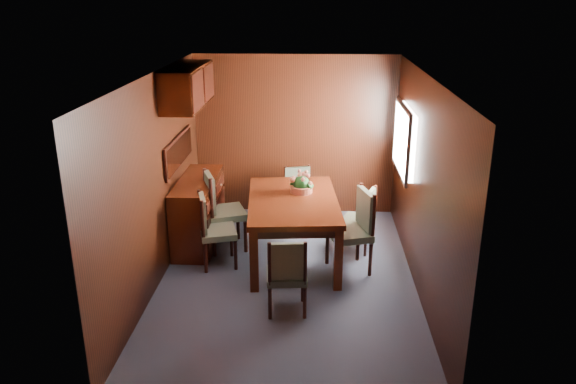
# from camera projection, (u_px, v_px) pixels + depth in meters

# --- Properties ---
(ground) EXTENTS (4.50, 4.50, 0.00)m
(ground) POSITION_uv_depth(u_px,v_px,m) (287.00, 279.00, 6.70)
(ground) COLOR #3D4153
(ground) RESTS_ON ground
(room_shell) EXTENTS (3.06, 4.52, 2.41)m
(room_shell) POSITION_uv_depth(u_px,v_px,m) (280.00, 139.00, 6.47)
(room_shell) COLOR black
(room_shell) RESTS_ON ground
(sideboard) EXTENTS (0.48, 1.40, 0.90)m
(sideboard) POSITION_uv_depth(u_px,v_px,m) (199.00, 211.00, 7.55)
(sideboard) COLOR #371206
(sideboard) RESTS_ON ground
(dining_table) EXTENTS (1.24, 1.84, 0.82)m
(dining_table) POSITION_uv_depth(u_px,v_px,m) (293.00, 208.00, 6.98)
(dining_table) COLOR #371206
(dining_table) RESTS_ON ground
(chair_left_near) EXTENTS (0.53, 0.54, 0.94)m
(chair_left_near) POSITION_uv_depth(u_px,v_px,m) (212.00, 226.00, 6.88)
(chair_left_near) COLOR black
(chair_left_near) RESTS_ON ground
(chair_left_far) EXTENTS (0.63, 0.64, 1.06)m
(chair_left_far) POSITION_uv_depth(u_px,v_px,m) (219.00, 207.00, 7.32)
(chair_left_far) COLOR black
(chair_left_far) RESTS_ON ground
(chair_right_near) EXTENTS (0.59, 0.61, 1.04)m
(chair_right_near) POSITION_uv_depth(u_px,v_px,m) (356.00, 226.00, 6.76)
(chair_right_near) COLOR black
(chair_right_near) RESTS_ON ground
(chair_right_far) EXTENTS (0.51, 0.52, 0.86)m
(chair_right_far) POSITION_uv_depth(u_px,v_px,m) (363.00, 216.00, 7.32)
(chair_right_far) COLOR black
(chair_right_far) RESTS_ON ground
(chair_head) EXTENTS (0.45, 0.43, 0.88)m
(chair_head) POSITION_uv_depth(u_px,v_px,m) (287.00, 272.00, 5.83)
(chair_head) COLOR black
(chair_head) RESTS_ON ground
(chair_foot) EXTENTS (0.50, 0.49, 0.86)m
(chair_foot) POSITION_uv_depth(u_px,v_px,m) (299.00, 193.00, 8.16)
(chair_foot) COLOR black
(chair_foot) RESTS_ON ground
(flower_centerpiece) EXTENTS (0.30, 0.30, 0.30)m
(flower_centerpiece) POSITION_uv_depth(u_px,v_px,m) (302.00, 182.00, 7.12)
(flower_centerpiece) COLOR #B15336
(flower_centerpiece) RESTS_ON dining_table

